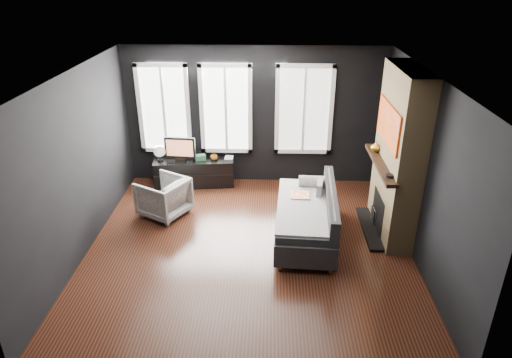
{
  "coord_description": "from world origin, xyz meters",
  "views": [
    {
      "loc": [
        0.31,
        -6.0,
        4.03
      ],
      "look_at": [
        0.1,
        0.3,
        1.05
      ],
      "focal_mm": 32.0,
      "sensor_mm": 36.0,
      "label": 1
    }
  ],
  "objects_px": {
    "sofa": "(306,214)",
    "mantel_vase": "(376,147)",
    "armchair": "(163,195)",
    "monitor": "(180,148)",
    "mug": "(214,157)",
    "media_console": "(194,172)",
    "book": "(225,153)"
  },
  "relations": [
    {
      "from": "armchair",
      "to": "media_console",
      "type": "height_order",
      "value": "armchair"
    },
    {
      "from": "media_console",
      "to": "book",
      "type": "bearing_deg",
      "value": 3.88
    },
    {
      "from": "monitor",
      "to": "mug",
      "type": "distance_m",
      "value": 0.68
    },
    {
      "from": "monitor",
      "to": "mug",
      "type": "relative_size",
      "value": 4.55
    },
    {
      "from": "mantel_vase",
      "to": "media_console",
      "type": "bearing_deg",
      "value": 159.89
    },
    {
      "from": "mug",
      "to": "book",
      "type": "relative_size",
      "value": 0.6
    },
    {
      "from": "monitor",
      "to": "book",
      "type": "xyz_separation_m",
      "value": [
        0.85,
        0.16,
        -0.16
      ]
    },
    {
      "from": "monitor",
      "to": "mug",
      "type": "bearing_deg",
      "value": 10.15
    },
    {
      "from": "mug",
      "to": "mantel_vase",
      "type": "height_order",
      "value": "mantel_vase"
    },
    {
      "from": "media_console",
      "to": "book",
      "type": "relative_size",
      "value": 6.97
    },
    {
      "from": "armchair",
      "to": "monitor",
      "type": "xyz_separation_m",
      "value": [
        0.1,
        1.18,
        0.43
      ]
    },
    {
      "from": "sofa",
      "to": "mug",
      "type": "relative_size",
      "value": 14.98
    },
    {
      "from": "armchair",
      "to": "book",
      "type": "distance_m",
      "value": 1.67
    },
    {
      "from": "monitor",
      "to": "book",
      "type": "height_order",
      "value": "monitor"
    },
    {
      "from": "monitor",
      "to": "mug",
      "type": "height_order",
      "value": "monitor"
    },
    {
      "from": "sofa",
      "to": "mantel_vase",
      "type": "xyz_separation_m",
      "value": [
        1.16,
        0.72,
        0.88
      ]
    },
    {
      "from": "armchair",
      "to": "mug",
      "type": "bearing_deg",
      "value": 178.32
    },
    {
      "from": "armchair",
      "to": "monitor",
      "type": "bearing_deg",
      "value": -155.38
    },
    {
      "from": "sofa",
      "to": "mug",
      "type": "xyz_separation_m",
      "value": [
        -1.68,
        1.91,
        0.17
      ]
    },
    {
      "from": "armchair",
      "to": "mug",
      "type": "distance_m",
      "value": 1.46
    },
    {
      "from": "sofa",
      "to": "mantel_vase",
      "type": "relative_size",
      "value": 11.28
    },
    {
      "from": "armchair",
      "to": "book",
      "type": "height_order",
      "value": "book"
    },
    {
      "from": "mug",
      "to": "mantel_vase",
      "type": "relative_size",
      "value": 0.75
    },
    {
      "from": "sofa",
      "to": "media_console",
      "type": "xyz_separation_m",
      "value": [
        -2.09,
        1.91,
        -0.16
      ]
    },
    {
      "from": "armchair",
      "to": "monitor",
      "type": "relative_size",
      "value": 1.23
    },
    {
      "from": "sofa",
      "to": "monitor",
      "type": "distance_m",
      "value": 3.0
    },
    {
      "from": "media_console",
      "to": "mantel_vase",
      "type": "xyz_separation_m",
      "value": [
        3.25,
        -1.19,
        1.05
      ]
    },
    {
      "from": "armchair",
      "to": "monitor",
      "type": "distance_m",
      "value": 1.26
    },
    {
      "from": "monitor",
      "to": "media_console",
      "type": "bearing_deg",
      "value": 18.56
    },
    {
      "from": "media_console",
      "to": "sofa",
      "type": "bearing_deg",
      "value": -48.46
    },
    {
      "from": "mug",
      "to": "armchair",
      "type": "bearing_deg",
      "value": -121.3
    },
    {
      "from": "monitor",
      "to": "mantel_vase",
      "type": "distance_m",
      "value": 3.7
    }
  ]
}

